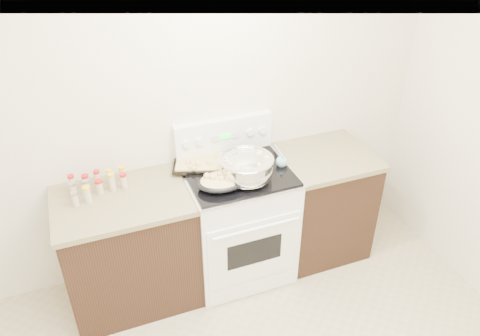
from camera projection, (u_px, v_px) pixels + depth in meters
name	position (u px, v px, depth m)	size (l,w,h in m)	color
room_shell	(285.00, 211.00, 1.74)	(4.10, 3.60, 2.75)	beige
counter_left	(130.00, 249.00, 3.39)	(0.93, 0.67, 0.92)	black
counter_right	(320.00, 202.00, 3.86)	(0.73, 0.67, 0.92)	black
kitchen_range	(237.00, 220.00, 3.62)	(0.78, 0.73, 1.22)	white
mixing_bowl	(246.00, 169.00, 3.24)	(0.40, 0.40, 0.22)	silver
roasting_pan	(222.00, 181.00, 3.18)	(0.36, 0.26, 0.11)	black
baking_sheet	(201.00, 163.00, 3.43)	(0.48, 0.41, 0.06)	black
wooden_spoon	(217.00, 184.00, 3.22)	(0.20, 0.18, 0.04)	#B27F51
blue_ladle	(281.00, 161.00, 3.43)	(0.11, 0.29, 0.11)	#7CB0BA
spice_jars	(97.00, 184.00, 3.17)	(0.39, 0.24, 0.13)	#BFB28C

